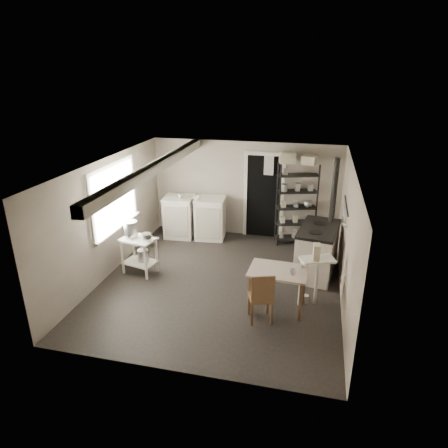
% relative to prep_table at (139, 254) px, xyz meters
% --- Properties ---
extents(floor, '(5.00, 5.00, 0.00)m').
position_rel_prep_table_xyz_m(floor, '(1.67, -0.02, -0.40)').
color(floor, black).
rests_on(floor, ground).
extents(ceiling, '(5.00, 5.00, 0.00)m').
position_rel_prep_table_xyz_m(ceiling, '(1.67, -0.02, 1.90)').
color(ceiling, white).
rests_on(ceiling, wall_back).
extents(wall_back, '(4.50, 0.02, 2.30)m').
position_rel_prep_table_xyz_m(wall_back, '(1.67, 2.48, 0.75)').
color(wall_back, '#B2A697').
rests_on(wall_back, ground).
extents(wall_front, '(4.50, 0.02, 2.30)m').
position_rel_prep_table_xyz_m(wall_front, '(1.67, -2.52, 0.75)').
color(wall_front, '#B2A697').
rests_on(wall_front, ground).
extents(wall_left, '(0.02, 5.00, 2.30)m').
position_rel_prep_table_xyz_m(wall_left, '(-0.58, -0.02, 0.75)').
color(wall_left, '#B2A697').
rests_on(wall_left, ground).
extents(wall_right, '(0.02, 5.00, 2.30)m').
position_rel_prep_table_xyz_m(wall_right, '(3.92, -0.02, 0.75)').
color(wall_right, '#B2A697').
rests_on(wall_right, ground).
extents(window, '(0.12, 1.76, 1.28)m').
position_rel_prep_table_xyz_m(window, '(-0.55, 0.18, 1.10)').
color(window, white).
rests_on(window, wall_left).
extents(doorway, '(0.96, 0.10, 2.08)m').
position_rel_prep_table_xyz_m(doorway, '(2.12, 2.45, 0.60)').
color(doorway, white).
rests_on(doorway, ground).
extents(ceiling_beam, '(0.18, 5.00, 0.18)m').
position_rel_prep_table_xyz_m(ceiling_beam, '(0.47, -0.02, 1.80)').
color(ceiling_beam, white).
rests_on(ceiling_beam, ceiling).
extents(wallpaper_panel, '(0.01, 5.00, 2.30)m').
position_rel_prep_table_xyz_m(wallpaper_panel, '(3.91, -0.02, 0.75)').
color(wallpaper_panel, beige).
rests_on(wallpaper_panel, wall_right).
extents(utensil_rail, '(0.06, 1.20, 0.44)m').
position_rel_prep_table_xyz_m(utensil_rail, '(3.86, 0.58, 1.15)').
color(utensil_rail, '#B8B8BB').
rests_on(utensil_rail, wall_right).
extents(prep_table, '(0.74, 0.60, 0.75)m').
position_rel_prep_table_xyz_m(prep_table, '(0.00, 0.00, 0.00)').
color(prep_table, white).
rests_on(prep_table, ground).
extents(stockpot, '(0.30, 0.30, 0.29)m').
position_rel_prep_table_xyz_m(stockpot, '(-0.15, 0.03, 0.54)').
color(stockpot, '#B8B8BB').
rests_on(stockpot, prep_table).
extents(saucepan, '(0.25, 0.25, 0.10)m').
position_rel_prep_table_xyz_m(saucepan, '(0.22, -0.07, 0.45)').
color(saucepan, '#B8B8BB').
rests_on(saucepan, prep_table).
extents(bucket, '(0.27, 0.27, 0.23)m').
position_rel_prep_table_xyz_m(bucket, '(0.07, 0.01, -0.02)').
color(bucket, '#B8B8BB').
rests_on(bucket, prep_table).
extents(base_cabinets, '(1.58, 0.79, 1.00)m').
position_rel_prep_table_xyz_m(base_cabinets, '(0.53, 2.02, 0.06)').
color(base_cabinets, silver).
rests_on(base_cabinets, ground).
extents(mixing_bowl, '(0.30, 0.30, 0.07)m').
position_rel_prep_table_xyz_m(mixing_bowl, '(0.58, 1.93, 0.55)').
color(mixing_bowl, silver).
rests_on(mixing_bowl, base_cabinets).
extents(counter_cup, '(0.13, 0.13, 0.09)m').
position_rel_prep_table_xyz_m(counter_cup, '(0.22, 1.90, 0.56)').
color(counter_cup, silver).
rests_on(counter_cup, base_cabinets).
extents(shelf_rack, '(0.96, 0.61, 1.90)m').
position_rel_prep_table_xyz_m(shelf_rack, '(2.91, 2.24, 0.55)').
color(shelf_rack, black).
rests_on(shelf_rack, ground).
extents(shelf_jar, '(0.10, 0.10, 0.19)m').
position_rel_prep_table_xyz_m(shelf_jar, '(2.57, 2.28, 0.97)').
color(shelf_jar, silver).
rests_on(shelf_jar, shelf_rack).
extents(storage_box_a, '(0.39, 0.36, 0.23)m').
position_rel_prep_table_xyz_m(storage_box_a, '(2.64, 2.24, 1.61)').
color(storage_box_a, beige).
rests_on(storage_box_a, shelf_rack).
extents(storage_box_b, '(0.35, 0.33, 0.19)m').
position_rel_prep_table_xyz_m(storage_box_b, '(3.12, 2.21, 1.59)').
color(storage_box_b, beige).
rests_on(storage_box_b, shelf_rack).
extents(stove, '(0.87, 1.34, 0.99)m').
position_rel_prep_table_xyz_m(stove, '(3.44, 0.80, 0.04)').
color(stove, silver).
rests_on(stove, ground).
extents(stovepipe, '(0.14, 0.14, 1.46)m').
position_rel_prep_table_xyz_m(stovepipe, '(3.67, 1.20, 1.19)').
color(stovepipe, black).
rests_on(stovepipe, stove).
extents(side_ledge, '(0.65, 0.50, 0.88)m').
position_rel_prep_table_xyz_m(side_ledge, '(3.44, -0.36, 0.03)').
color(side_ledge, white).
rests_on(side_ledge, ground).
extents(oats_box, '(0.12, 0.19, 0.27)m').
position_rel_prep_table_xyz_m(oats_box, '(3.41, -0.41, 0.61)').
color(oats_box, beige).
rests_on(oats_box, side_ledge).
extents(work_table, '(1.00, 0.72, 0.74)m').
position_rel_prep_table_xyz_m(work_table, '(2.82, -0.65, -0.02)').
color(work_table, beige).
rests_on(work_table, ground).
extents(table_cup, '(0.11, 0.11, 0.10)m').
position_rel_prep_table_xyz_m(table_cup, '(3.07, -0.76, 0.41)').
color(table_cup, silver).
rests_on(table_cup, work_table).
extents(chair, '(0.48, 0.49, 0.89)m').
position_rel_prep_table_xyz_m(chair, '(2.59, -1.05, 0.08)').
color(chair, brown).
rests_on(chair, ground).
extents(flour_sack, '(0.46, 0.39, 0.52)m').
position_rel_prep_table_xyz_m(flour_sack, '(3.19, 1.86, -0.16)').
color(flour_sack, beige).
rests_on(flour_sack, ground).
extents(floor_crock, '(0.13, 0.13, 0.13)m').
position_rel_prep_table_xyz_m(floor_crock, '(3.30, -0.34, -0.33)').
color(floor_crock, silver).
rests_on(floor_crock, ground).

